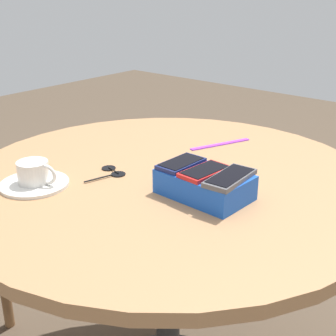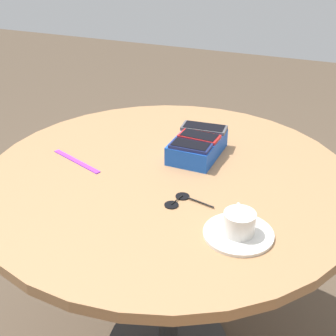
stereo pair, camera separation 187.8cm
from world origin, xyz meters
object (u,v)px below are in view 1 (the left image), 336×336
Objects in this scene: phone_box at (204,184)px; sunglasses at (112,172)px; phone_navy at (181,163)px; saucer at (34,184)px; round_table at (168,212)px; lanyard_strap at (220,144)px; phone_red at (205,171)px; coffee_cup at (34,172)px; phone_gray at (230,178)px.

sunglasses is at bearing 8.86° from phone_box.
phone_navy reaches higher than saucer.
phone_navy reaches higher than round_table.
phone_navy is 0.35m from lanyard_strap.
phone_red reaches higher than coffee_cup.
saucer is at bearing 72.03° from lanyard_strap.
phone_box is 0.42m from coffee_cup.
lanyard_strap is at bearing -103.99° from sunglasses.
sunglasses is (0.20, 0.04, -0.06)m from phone_navy.
phone_box is at bearing -148.03° from coffee_cup.
saucer is at bearing 27.63° from phone_gray.
coffee_cup is 0.49× the size of lanyard_strap.
sunglasses is (0.09, 0.37, 0.00)m from lanyard_strap.
phone_box is at bearing 118.27° from lanyard_strap.
coffee_cup is at bearing 64.93° from sunglasses.
phone_box reaches higher than saucer.
phone_red is 0.42m from saucer.
lanyard_strap is (-0.18, -0.55, -0.03)m from coffee_cup.
phone_gray is 0.48m from saucer.
phone_box is at bearing -171.14° from sunglasses.
saucer is (0.21, 0.26, 0.11)m from round_table.
lanyard_strap is at bearing -107.75° from coffee_cup.
coffee_cup is at bearing 31.97° from phone_box.
phone_navy is at bearing 151.19° from round_table.
phone_gray is 0.87× the size of saucer.
phone_navy reaches higher than sunglasses.
saucer is at bearing 31.16° from phone_red.
sunglasses is (-0.09, -0.18, -0.00)m from saucer.
phone_box is 1.45× the size of phone_gray.
phone_gray is 1.15× the size of phone_red.
round_table is 8.97× the size of phone_navy.
saucer reaches higher than lanyard_strap.
lanyard_strap is (-0.18, -0.55, -0.00)m from saucer.
round_table is at bearing -146.31° from sunglasses.
round_table is 0.31m from lanyard_strap.
round_table is at bearing -128.75° from saucer.
phone_red is 0.42m from coffee_cup.
lanyard_strap is at bearing -61.72° from phone_red.
phone_box is at bearing -148.12° from saucer.
phone_red is at bearing 4.59° from phone_gray.
sunglasses reaches higher than round_table.
phone_gray reaches higher than saucer.
sunglasses is (0.34, 0.04, -0.06)m from phone_gray.
round_table is 8.57× the size of sunglasses.
phone_gray is at bearing -175.41° from phone_red.
phone_red is 0.76× the size of saucer.
phone_box is 1.67× the size of sunglasses.
coffee_cup is at bearing 31.25° from phone_red.
phone_red is 0.38m from lanyard_strap.
saucer reaches higher than round_table.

